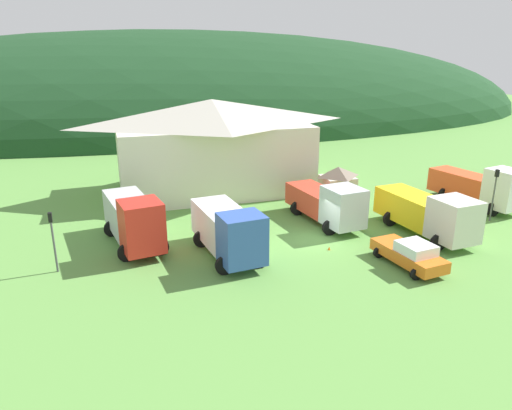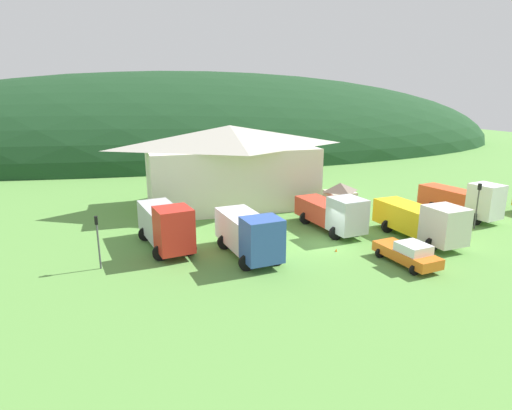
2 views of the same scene
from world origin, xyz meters
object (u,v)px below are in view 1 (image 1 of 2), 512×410
Objects in this scene: play_shed_cream at (337,185)px; service_pickup_orange at (410,254)px; crane_truck_red at (134,219)px; box_truck_blue at (228,230)px; flatbed_truck_yellow at (429,213)px; traffic_cone_near_pickup at (329,250)px; heavy_rig_white at (479,186)px; traffic_light_west at (53,235)px; depot_building at (213,144)px; tow_truck_silver at (328,203)px; traffic_light_east at (494,190)px.

play_shed_cream is 12.50m from service_pickup_orange.
service_pickup_orange is (15.45, -8.16, -1.06)m from crane_truck_red.
play_shed_cream is 0.43× the size of box_truck_blue.
traffic_cone_near_pickup is at bearing -93.28° from flatbed_truck_yellow.
heavy_rig_white is at bearing 92.75° from box_truck_blue.
traffic_cone_near_pickup is (11.97, -4.50, -1.89)m from crane_truck_red.
traffic_light_west is at bearing -101.49° from box_truck_blue.
traffic_light_west reaches higher than traffic_cone_near_pickup.
crane_truck_red is 0.96× the size of flatbed_truck_yellow.
flatbed_truck_yellow is at bearing -53.08° from depot_building.
flatbed_truck_yellow is at bearing 45.63° from tow_truck_silver.
play_shed_cream is 17.36m from crane_truck_red.
tow_truck_silver is (8.44, 3.54, -0.15)m from box_truck_blue.
heavy_rig_white is at bearing -21.48° from play_shed_cream.
depot_building is 19.69m from flatbed_truck_yellow.
traffic_light_east reaches higher than tow_truck_silver.
depot_building is 2.40× the size of box_truck_blue.
heavy_rig_white reaches higher than box_truck_blue.
traffic_light_east is (10.63, 5.09, 1.64)m from service_pickup_orange.
crane_truck_red is at bearing -107.44° from flatbed_truck_yellow.
play_shed_cream is 0.40× the size of heavy_rig_white.
play_shed_cream is 0.40× the size of tow_truck_silver.
box_truck_blue is 1.48× the size of service_pickup_orange.
flatbed_truck_yellow is 2.28× the size of traffic_light_west.
flatbed_truck_yellow is at bearing -72.35° from play_shed_cream.
traffic_light_east is at bearing -38.30° from depot_building.
flatbed_truck_yellow reaches higher than traffic_cone_near_pickup.
service_pickup_orange is at bearing -96.38° from play_shed_cream.
play_shed_cream is 10.13m from traffic_cone_near_pickup.
flatbed_truck_yellow is 1.04× the size of heavy_rig_white.
tow_truck_silver is at bearing -176.38° from service_pickup_orange.
tow_truck_silver reaches higher than service_pickup_orange.
traffic_light_west is at bearing 179.22° from traffic_light_east.
crane_truck_red is 1.00× the size of tow_truck_silver.
box_truck_blue is (-11.35, -7.78, 0.17)m from play_shed_cream.
crane_truck_red is at bearing -165.90° from play_shed_cream.
box_truck_blue is at bearing -178.66° from traffic_light_east.
service_pickup_orange is 1.38× the size of traffic_light_west.
traffic_light_west is at bearing 173.65° from traffic_cone_near_pickup.
flatbed_truck_yellow is at bearing -3.78° from traffic_light_west.
traffic_light_east reaches higher than flatbed_truck_yellow.
traffic_light_east is at bearing 84.92° from box_truck_blue.
traffic_light_east is 14.40m from traffic_cone_near_pickup.
play_shed_cream is at bearing 118.03° from box_truck_blue.
crane_truck_red is 26.27m from traffic_light_east.
depot_building reaches higher than crane_truck_red.
heavy_rig_white is 3.49m from traffic_light_east.
traffic_cone_near_pickup is (-4.87, -8.73, -1.64)m from play_shed_cream.
traffic_light_west reaches higher than play_shed_cream.
box_truck_blue is 20.61m from traffic_light_east.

